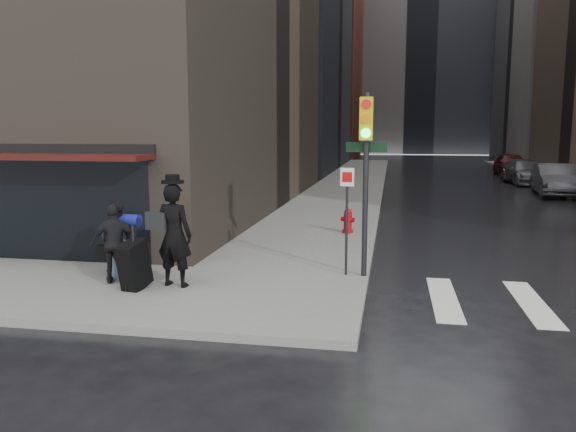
# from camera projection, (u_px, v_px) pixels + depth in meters

# --- Properties ---
(ground) EXTENTS (140.00, 140.00, 0.00)m
(ground) POSITION_uv_depth(u_px,v_px,m) (257.00, 304.00, 10.56)
(ground) COLOR black
(ground) RESTS_ON ground
(sidewalk_left) EXTENTS (4.00, 50.00, 0.15)m
(sidewalk_left) POSITION_uv_depth(u_px,v_px,m) (354.00, 180.00, 36.80)
(sidewalk_left) COLOR slate
(sidewalk_left) RESTS_ON ground
(sidewalk_right) EXTENTS (3.00, 50.00, 0.15)m
(sidewalk_right) POSITION_uv_depth(u_px,v_px,m) (575.00, 183.00, 34.37)
(sidewalk_right) COLOR slate
(sidewalk_right) RESTS_ON ground
(bldg_left_far) EXTENTS (22.00, 20.00, 26.00)m
(bldg_left_far) POSITION_uv_depth(u_px,v_px,m) (272.00, 54.00, 71.24)
(bldg_left_far) COLOR brown
(bldg_left_far) RESTS_ON ground
(bldg_distant) EXTENTS (40.00, 12.00, 32.00)m
(bldg_distant) POSITION_uv_depth(u_px,v_px,m) (420.00, 44.00, 82.93)
(bldg_distant) COLOR slate
(bldg_distant) RESTS_ON ground
(man_overcoat) EXTENTS (1.32, 1.11, 2.27)m
(man_overcoat) POSITION_uv_depth(u_px,v_px,m) (166.00, 239.00, 11.05)
(man_overcoat) COLOR black
(man_overcoat) RESTS_ON ground
(man_jeans) EXTENTS (1.13, 0.84, 1.61)m
(man_jeans) POSITION_uv_depth(u_px,v_px,m) (117.00, 240.00, 11.74)
(man_jeans) COLOR black
(man_jeans) RESTS_ON ground
(man_greycoat) EXTENTS (1.02, 0.81, 1.63)m
(man_greycoat) POSITION_uv_depth(u_px,v_px,m) (115.00, 243.00, 11.40)
(man_greycoat) COLOR black
(man_greycoat) RESTS_ON ground
(traffic_light) EXTENTS (0.96, 0.43, 3.85)m
(traffic_light) POSITION_uv_depth(u_px,v_px,m) (364.00, 160.00, 11.59)
(traffic_light) COLOR black
(traffic_light) RESTS_ON ground
(fire_hydrant) EXTENTS (0.44, 0.33, 0.75)m
(fire_hydrant) POSITION_uv_depth(u_px,v_px,m) (348.00, 222.00, 17.07)
(fire_hydrant) COLOR #95090D
(fire_hydrant) RESTS_ON ground
(parked_car_2) EXTENTS (2.17, 5.02, 1.61)m
(parked_car_2) POSITION_uv_depth(u_px,v_px,m) (555.00, 180.00, 28.27)
(parked_car_2) COLOR #3D3D42
(parked_car_2) RESTS_ON ground
(parked_car_3) EXTENTS (2.38, 5.17, 1.47)m
(parked_car_3) POSITION_uv_depth(u_px,v_px,m) (525.00, 172.00, 34.56)
(parked_car_3) COLOR #4E4E53
(parked_car_3) RESTS_ON ground
(parked_car_4) EXTENTS (2.06, 4.94, 1.67)m
(parked_car_4) POSITION_uv_depth(u_px,v_px,m) (511.00, 165.00, 40.76)
(parked_car_4) COLOR #420D10
(parked_car_4) RESTS_ON ground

